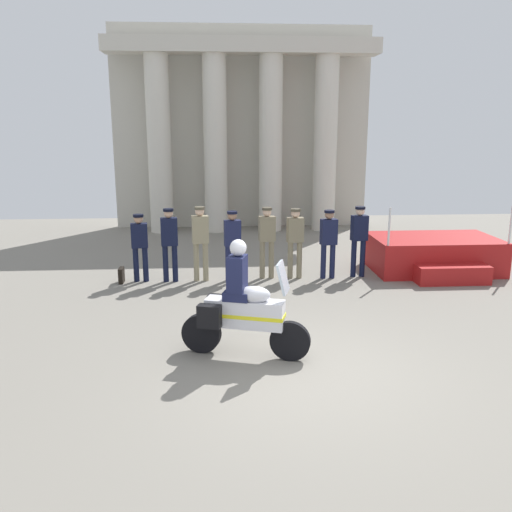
{
  "coord_description": "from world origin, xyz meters",
  "views": [
    {
      "loc": [
        -1.22,
        -7.29,
        3.56
      ],
      "look_at": [
        -0.52,
        2.88,
        1.11
      ],
      "focal_mm": 37.59,
      "sensor_mm": 36.0,
      "label": 1
    }
  ],
  "objects_px": {
    "officer_in_row_0": "(140,242)",
    "officer_in_row_4": "(267,237)",
    "motorcycle_with_rider": "(240,308)",
    "reviewing_stand": "(434,255)",
    "officer_in_row_1": "(169,239)",
    "briefcase_on_ground": "(121,275)",
    "officer_in_row_5": "(295,238)",
    "officer_in_row_3": "(233,240)",
    "officer_in_row_2": "(200,237)",
    "officer_in_row_6": "(329,239)",
    "officer_in_row_7": "(359,236)"
  },
  "relations": [
    {
      "from": "officer_in_row_0",
      "to": "officer_in_row_3",
      "type": "height_order",
      "value": "officer_in_row_3"
    },
    {
      "from": "officer_in_row_1",
      "to": "officer_in_row_2",
      "type": "relative_size",
      "value": 0.98
    },
    {
      "from": "officer_in_row_3",
      "to": "officer_in_row_4",
      "type": "height_order",
      "value": "officer_in_row_4"
    },
    {
      "from": "officer_in_row_2",
      "to": "officer_in_row_1",
      "type": "bearing_deg",
      "value": -6.96
    },
    {
      "from": "officer_in_row_4",
      "to": "officer_in_row_1",
      "type": "bearing_deg",
      "value": -4.9
    },
    {
      "from": "reviewing_stand",
      "to": "briefcase_on_ground",
      "type": "bearing_deg",
      "value": -176.11
    },
    {
      "from": "officer_in_row_0",
      "to": "officer_in_row_4",
      "type": "height_order",
      "value": "officer_in_row_4"
    },
    {
      "from": "officer_in_row_0",
      "to": "officer_in_row_6",
      "type": "distance_m",
      "value": 4.46
    },
    {
      "from": "officer_in_row_4",
      "to": "briefcase_on_ground",
      "type": "xyz_separation_m",
      "value": [
        -3.44,
        -0.17,
        -0.84
      ]
    },
    {
      "from": "officer_in_row_0",
      "to": "motorcycle_with_rider",
      "type": "height_order",
      "value": "motorcycle_with_rider"
    },
    {
      "from": "officer_in_row_0",
      "to": "officer_in_row_5",
      "type": "relative_size",
      "value": 0.95
    },
    {
      "from": "officer_in_row_2",
      "to": "officer_in_row_6",
      "type": "xyz_separation_m",
      "value": [
        3.05,
        0.01,
        -0.07
      ]
    },
    {
      "from": "officer_in_row_0",
      "to": "officer_in_row_4",
      "type": "relative_size",
      "value": 0.93
    },
    {
      "from": "reviewing_stand",
      "to": "officer_in_row_1",
      "type": "relative_size",
      "value": 1.78
    },
    {
      "from": "reviewing_stand",
      "to": "officer_in_row_7",
      "type": "xyz_separation_m",
      "value": [
        -2.06,
        -0.37,
        0.6
      ]
    },
    {
      "from": "officer_in_row_4",
      "to": "officer_in_row_6",
      "type": "xyz_separation_m",
      "value": [
        1.47,
        -0.11,
        -0.04
      ]
    },
    {
      "from": "reviewing_stand",
      "to": "officer_in_row_5",
      "type": "height_order",
      "value": "reviewing_stand"
    },
    {
      "from": "officer_in_row_6",
      "to": "officer_in_row_0",
      "type": "bearing_deg",
      "value": -8.81
    },
    {
      "from": "briefcase_on_ground",
      "to": "officer_in_row_5",
      "type": "bearing_deg",
      "value": 1.72
    },
    {
      "from": "officer_in_row_1",
      "to": "officer_in_row_6",
      "type": "bearing_deg",
      "value": 172.07
    },
    {
      "from": "officer_in_row_2",
      "to": "officer_in_row_5",
      "type": "relative_size",
      "value": 1.05
    },
    {
      "from": "officer_in_row_2",
      "to": "officer_in_row_5",
      "type": "height_order",
      "value": "officer_in_row_2"
    },
    {
      "from": "officer_in_row_7",
      "to": "motorcycle_with_rider",
      "type": "distance_m",
      "value": 5.43
    },
    {
      "from": "officer_in_row_6",
      "to": "motorcycle_with_rider",
      "type": "distance_m",
      "value": 4.95
    },
    {
      "from": "officer_in_row_5",
      "to": "officer_in_row_2",
      "type": "bearing_deg",
      "value": -6.39
    },
    {
      "from": "officer_in_row_3",
      "to": "officer_in_row_4",
      "type": "xyz_separation_m",
      "value": [
        0.82,
        0.14,
        0.04
      ]
    },
    {
      "from": "officer_in_row_0",
      "to": "officer_in_row_6",
      "type": "height_order",
      "value": "officer_in_row_6"
    },
    {
      "from": "officer_in_row_3",
      "to": "motorcycle_with_rider",
      "type": "relative_size",
      "value": 0.82
    },
    {
      "from": "officer_in_row_2",
      "to": "officer_in_row_3",
      "type": "distance_m",
      "value": 0.76
    },
    {
      "from": "officer_in_row_0",
      "to": "officer_in_row_7",
      "type": "relative_size",
      "value": 0.93
    },
    {
      "from": "officer_in_row_2",
      "to": "officer_in_row_5",
      "type": "bearing_deg",
      "value": 173.61
    },
    {
      "from": "reviewing_stand",
      "to": "officer_in_row_7",
      "type": "relative_size",
      "value": 1.79
    },
    {
      "from": "officer_in_row_1",
      "to": "officer_in_row_4",
      "type": "height_order",
      "value": "officer_in_row_1"
    },
    {
      "from": "officer_in_row_0",
      "to": "officer_in_row_7",
      "type": "height_order",
      "value": "officer_in_row_7"
    },
    {
      "from": "officer_in_row_6",
      "to": "motorcycle_with_rider",
      "type": "height_order",
      "value": "motorcycle_with_rider"
    },
    {
      "from": "officer_in_row_3",
      "to": "motorcycle_with_rider",
      "type": "xyz_separation_m",
      "value": [
        0.01,
        -4.36,
        -0.19
      ]
    },
    {
      "from": "officer_in_row_6",
      "to": "motorcycle_with_rider",
      "type": "relative_size",
      "value": 0.82
    },
    {
      "from": "briefcase_on_ground",
      "to": "officer_in_row_0",
      "type": "bearing_deg",
      "value": 11.21
    },
    {
      "from": "officer_in_row_2",
      "to": "officer_in_row_6",
      "type": "relative_size",
      "value": 1.07
    },
    {
      "from": "officer_in_row_0",
      "to": "briefcase_on_ground",
      "type": "bearing_deg",
      "value": 2.8
    },
    {
      "from": "officer_in_row_5",
      "to": "officer_in_row_1",
      "type": "bearing_deg",
      "value": -6.53
    },
    {
      "from": "officer_in_row_2",
      "to": "officer_in_row_7",
      "type": "xyz_separation_m",
      "value": [
        3.81,
        0.11,
        -0.03
      ]
    },
    {
      "from": "officer_in_row_6",
      "to": "officer_in_row_2",
      "type": "bearing_deg",
      "value": -8.15
    },
    {
      "from": "officer_in_row_5",
      "to": "motorcycle_with_rider",
      "type": "height_order",
      "value": "motorcycle_with_rider"
    },
    {
      "from": "reviewing_stand",
      "to": "motorcycle_with_rider",
      "type": "xyz_separation_m",
      "value": [
        -5.11,
        -4.86,
        0.38
      ]
    },
    {
      "from": "officer_in_row_4",
      "to": "motorcycle_with_rider",
      "type": "relative_size",
      "value": 0.85
    },
    {
      "from": "officer_in_row_5",
      "to": "officer_in_row_7",
      "type": "bearing_deg",
      "value": 172.83
    },
    {
      "from": "motorcycle_with_rider",
      "to": "officer_in_row_4",
      "type": "bearing_deg",
      "value": 96.54
    },
    {
      "from": "motorcycle_with_rider",
      "to": "reviewing_stand",
      "type": "bearing_deg",
      "value": 60.37
    },
    {
      "from": "reviewing_stand",
      "to": "officer_in_row_1",
      "type": "height_order",
      "value": "reviewing_stand"
    }
  ]
}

